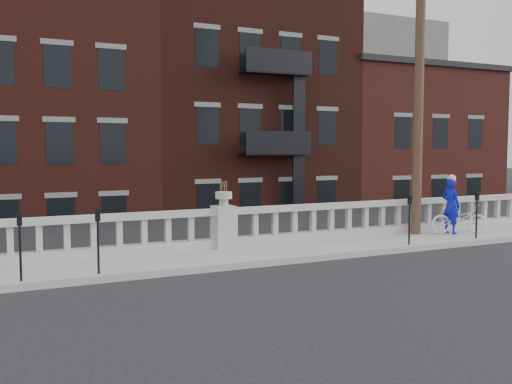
{
  "coord_description": "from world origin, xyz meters",
  "views": [
    {
      "loc": [
        -5.69,
        -9.82,
        2.77
      ],
      "look_at": [
        0.58,
        3.2,
        1.65
      ],
      "focal_mm": 40.0,
      "sensor_mm": 36.0,
      "label": 1
    }
  ],
  "objects": [
    {
      "name": "ground",
      "position": [
        0.0,
        0.0,
        0.0
      ],
      "size": [
        120.0,
        120.0,
        0.0
      ],
      "primitive_type": "plane",
      "color": "black",
      "rests_on": "ground"
    },
    {
      "name": "sidewalk",
      "position": [
        0.0,
        3.0,
        0.07
      ],
      "size": [
        32.0,
        2.2,
        0.15
      ],
      "primitive_type": "cube",
      "color": "#9C9A90",
      "rests_on": "ground"
    },
    {
      "name": "balustrade",
      "position": [
        0.0,
        3.95,
        0.64
      ],
      "size": [
        28.0,
        0.34,
        1.03
      ],
      "color": "#9C9A90",
      "rests_on": "sidewalk"
    },
    {
      "name": "planter_pedestal",
      "position": [
        0.0,
        3.95,
        0.83
      ],
      "size": [
        0.55,
        0.55,
        1.76
      ],
      "color": "#9C9A90",
      "rests_on": "sidewalk"
    },
    {
      "name": "lower_level",
      "position": [
        0.56,
        23.04,
        2.63
      ],
      "size": [
        80.0,
        44.0,
        20.8
      ],
      "color": "#605E59",
      "rests_on": "ground"
    },
    {
      "name": "utility_pole",
      "position": [
        6.2,
        3.6,
        5.24
      ],
      "size": [
        1.6,
        0.28,
        10.0
      ],
      "color": "#422D1E",
      "rests_on": "sidewalk"
    },
    {
      "name": "parking_meter_a",
      "position": [
        -5.07,
        2.15,
        1.0
      ],
      "size": [
        0.1,
        0.09,
        1.36
      ],
      "color": "black",
      "rests_on": "sidewalk"
    },
    {
      "name": "parking_meter_b",
      "position": [
        -3.57,
        2.15,
        1.0
      ],
      "size": [
        0.1,
        0.09,
        1.36
      ],
      "color": "black",
      "rests_on": "sidewalk"
    },
    {
      "name": "parking_meter_c",
      "position": [
        4.68,
        2.15,
        1.0
      ],
      "size": [
        0.1,
        0.09,
        1.36
      ],
      "color": "black",
      "rests_on": "sidewalk"
    },
    {
      "name": "parking_meter_d",
      "position": [
        7.17,
        2.15,
        1.0
      ],
      "size": [
        0.1,
        0.09,
        1.36
      ],
      "color": "black",
      "rests_on": "sidewalk"
    },
    {
      "name": "bicycle",
      "position": [
        7.4,
        3.05,
        0.61
      ],
      "size": [
        1.85,
        1.19,
        0.92
      ],
      "primitive_type": "imported",
      "rotation": [
        0.0,
        0.0,
        1.21
      ],
      "color": "silver",
      "rests_on": "sidewalk"
    },
    {
      "name": "cyclist",
      "position": [
        7.19,
        3.19,
        1.0
      ],
      "size": [
        0.48,
        0.66,
        1.7
      ],
      "primitive_type": "imported",
      "rotation": [
        0.0,
        0.0,
        1.68
      ],
      "color": "#0C12B7",
      "rests_on": "sidewalk"
    }
  ]
}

